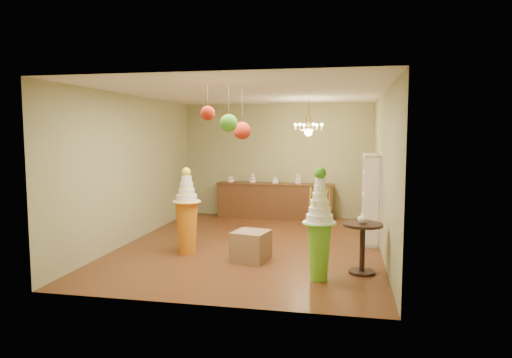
% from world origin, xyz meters
% --- Properties ---
extents(floor, '(6.50, 6.50, 0.00)m').
position_xyz_m(floor, '(0.00, 0.00, 0.00)').
color(floor, '#592E18').
rests_on(floor, ground).
extents(ceiling, '(6.50, 6.50, 0.00)m').
position_xyz_m(ceiling, '(0.00, 0.00, 3.00)').
color(ceiling, silver).
rests_on(ceiling, ground).
extents(wall_back, '(5.00, 0.04, 3.00)m').
position_xyz_m(wall_back, '(0.00, 3.25, 1.50)').
color(wall_back, tan).
rests_on(wall_back, ground).
extents(wall_front, '(5.00, 0.04, 3.00)m').
position_xyz_m(wall_front, '(0.00, -3.25, 1.50)').
color(wall_front, tan).
rests_on(wall_front, ground).
extents(wall_left, '(0.04, 6.50, 3.00)m').
position_xyz_m(wall_left, '(-2.50, 0.00, 1.50)').
color(wall_left, tan).
rests_on(wall_left, ground).
extents(wall_right, '(0.04, 6.50, 3.00)m').
position_xyz_m(wall_right, '(2.50, 0.00, 1.50)').
color(wall_right, tan).
rests_on(wall_right, ground).
extents(pedestal_green, '(0.63, 0.63, 1.73)m').
position_xyz_m(pedestal_green, '(1.44, -1.94, 0.68)').
color(pedestal_green, '#6ABE29').
rests_on(pedestal_green, floor).
extents(pedestal_orange, '(0.65, 0.65, 1.61)m').
position_xyz_m(pedestal_orange, '(-1.05, -0.86, 0.64)').
color(pedestal_orange, orange).
rests_on(pedestal_orange, floor).
extents(burlap_riser, '(0.69, 0.69, 0.52)m').
position_xyz_m(burlap_riser, '(0.21, -1.08, 0.26)').
color(burlap_riser, '#8F6D4D').
rests_on(burlap_riser, floor).
extents(sideboard, '(3.04, 0.54, 1.16)m').
position_xyz_m(sideboard, '(0.00, 2.97, 0.48)').
color(sideboard, '#55311A').
rests_on(sideboard, floor).
extents(shelving_unit, '(0.33, 1.20, 1.80)m').
position_xyz_m(shelving_unit, '(2.34, 0.80, 0.90)').
color(shelving_unit, silver).
rests_on(shelving_unit, floor).
extents(round_table, '(0.65, 0.65, 0.81)m').
position_xyz_m(round_table, '(2.10, -1.46, 0.52)').
color(round_table, black).
rests_on(round_table, floor).
extents(vase, '(0.18, 0.18, 0.18)m').
position_xyz_m(vase, '(2.10, -1.46, 0.90)').
color(vase, silver).
rests_on(vase, round_table).
extents(pom_red_left, '(0.28, 0.28, 0.87)m').
position_xyz_m(pom_red_left, '(0.20, -1.69, 2.27)').
color(pom_red_left, '#413A2F').
rests_on(pom_red_left, ceiling).
extents(pom_green_mid, '(0.26, 0.26, 0.75)m').
position_xyz_m(pom_green_mid, '(0.10, -2.17, 2.38)').
color(pom_green_mid, '#413A2F').
rests_on(pom_green_mid, ceiling).
extents(pom_red_right, '(0.21, 0.21, 0.58)m').
position_xyz_m(pom_red_right, '(-0.19, -2.25, 2.53)').
color(pom_red_right, '#413A2F').
rests_on(pom_red_right, ceiling).
extents(chandelier, '(0.73, 0.73, 0.85)m').
position_xyz_m(chandelier, '(0.97, 1.59, 2.30)').
color(chandelier, gold).
rests_on(chandelier, ceiling).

